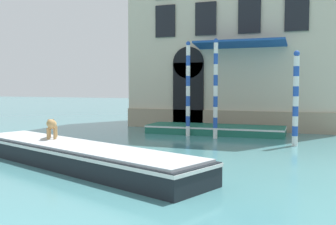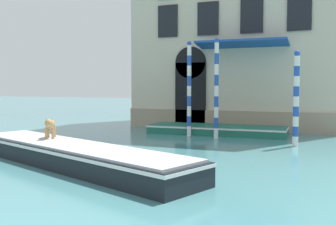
{
  "view_description": "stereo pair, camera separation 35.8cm",
  "coord_description": "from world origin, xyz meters",
  "px_view_note": "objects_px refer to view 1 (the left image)",
  "views": [
    {
      "loc": [
        3.84,
        -2.15,
        2.27
      ],
      "look_at": [
        -1.63,
        12.27,
        1.2
      ],
      "focal_mm": 42.0,
      "sensor_mm": 36.0,
      "label": 1
    },
    {
      "loc": [
        4.17,
        -2.02,
        2.27
      ],
      "look_at": [
        -1.63,
        12.27,
        1.2
      ],
      "focal_mm": 42.0,
      "sensor_mm": 36.0,
      "label": 2
    }
  ],
  "objects_px": {
    "boat_foreground": "(76,155)",
    "mooring_pole_1": "(296,98)",
    "mooring_pole_2": "(188,89)",
    "boat_moored_near_palazzo": "(215,129)",
    "mooring_pole_0": "(216,88)",
    "dog_on_deck": "(52,125)"
  },
  "relations": [
    {
      "from": "boat_moored_near_palazzo",
      "to": "mooring_pole_0",
      "type": "height_order",
      "value": "mooring_pole_0"
    },
    {
      "from": "boat_foreground",
      "to": "boat_moored_near_palazzo",
      "type": "bearing_deg",
      "value": 98.31
    },
    {
      "from": "mooring_pole_0",
      "to": "mooring_pole_1",
      "type": "xyz_separation_m",
      "value": [
        3.29,
        -0.94,
        -0.34
      ]
    },
    {
      "from": "boat_foreground",
      "to": "mooring_pole_1",
      "type": "bearing_deg",
      "value": 68.41
    },
    {
      "from": "mooring_pole_1",
      "to": "mooring_pole_2",
      "type": "distance_m",
      "value": 4.83
    },
    {
      "from": "boat_moored_near_palazzo",
      "to": "mooring_pole_1",
      "type": "bearing_deg",
      "value": -35.42
    },
    {
      "from": "boat_moored_near_palazzo",
      "to": "mooring_pole_2",
      "type": "relative_size",
      "value": 1.52
    },
    {
      "from": "boat_moored_near_palazzo",
      "to": "mooring_pole_0",
      "type": "relative_size",
      "value": 1.51
    },
    {
      "from": "boat_moored_near_palazzo",
      "to": "mooring_pole_0",
      "type": "distance_m",
      "value": 2.48
    },
    {
      "from": "boat_foreground",
      "to": "mooring_pole_2",
      "type": "distance_m",
      "value": 7.68
    },
    {
      "from": "dog_on_deck",
      "to": "mooring_pole_1",
      "type": "xyz_separation_m",
      "value": [
        6.89,
        5.37,
        0.75
      ]
    },
    {
      "from": "boat_foreground",
      "to": "mooring_pole_0",
      "type": "relative_size",
      "value": 2.06
    },
    {
      "from": "boat_moored_near_palazzo",
      "to": "mooring_pole_1",
      "type": "height_order",
      "value": "mooring_pole_1"
    },
    {
      "from": "boat_moored_near_palazzo",
      "to": "boat_foreground",
      "type": "bearing_deg",
      "value": -103.98
    },
    {
      "from": "boat_foreground",
      "to": "mooring_pole_2",
      "type": "height_order",
      "value": "mooring_pole_2"
    },
    {
      "from": "boat_foreground",
      "to": "mooring_pole_1",
      "type": "height_order",
      "value": "mooring_pole_1"
    },
    {
      "from": "dog_on_deck",
      "to": "boat_moored_near_palazzo",
      "type": "distance_m",
      "value": 8.5
    },
    {
      "from": "mooring_pole_1",
      "to": "mooring_pole_0",
      "type": "bearing_deg",
      "value": 164.08
    },
    {
      "from": "mooring_pole_1",
      "to": "boat_moored_near_palazzo",
      "type": "bearing_deg",
      "value": 146.24
    },
    {
      "from": "boat_foreground",
      "to": "dog_on_deck",
      "type": "bearing_deg",
      "value": 172.14
    },
    {
      "from": "dog_on_deck",
      "to": "mooring_pole_0",
      "type": "relative_size",
      "value": 0.2
    },
    {
      "from": "boat_foreground",
      "to": "dog_on_deck",
      "type": "relative_size",
      "value": 10.18
    }
  ]
}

